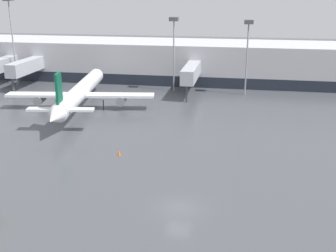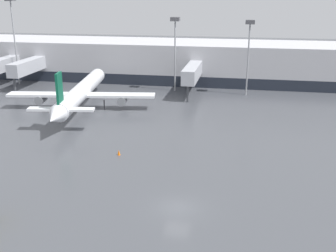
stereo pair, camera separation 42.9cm
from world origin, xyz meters
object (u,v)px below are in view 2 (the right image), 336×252
at_px(traffic_cone_3, 119,153).
at_px(apron_light_mast_3, 249,35).
at_px(parked_jet_1, 81,92).
at_px(apron_light_mast_0, 12,17).
at_px(traffic_cone_0, 66,101).
at_px(apron_light_mast_5, 175,32).

bearing_deg(traffic_cone_3, apron_light_mast_3, 66.33).
distance_m(parked_jet_1, apron_light_mast_0, 30.52).
xyz_separation_m(traffic_cone_0, traffic_cone_3, (17.64, -23.56, 0.00)).
bearing_deg(parked_jet_1, traffic_cone_0, 47.48).
bearing_deg(traffic_cone_3, apron_light_mast_5, 88.41).
bearing_deg(apron_light_mast_5, parked_jet_1, -129.64).
relative_size(apron_light_mast_0, apron_light_mast_3, 1.27).
distance_m(traffic_cone_3, apron_light_mast_5, 39.64).
relative_size(traffic_cone_0, apron_light_mast_3, 0.05).
distance_m(parked_jet_1, apron_light_mast_3, 34.73).
relative_size(apron_light_mast_3, apron_light_mast_5, 0.98).
xyz_separation_m(traffic_cone_3, apron_light_mast_0, (-35.28, 37.93, 14.64)).
distance_m(parked_jet_1, traffic_cone_3, 24.58).
bearing_deg(apron_light_mast_0, traffic_cone_3, -47.08).
bearing_deg(apron_light_mast_3, apron_light_mast_5, 176.21).
height_order(apron_light_mast_3, apron_light_mast_5, apron_light_mast_5).
bearing_deg(apron_light_mast_0, parked_jet_1, -38.26).
bearing_deg(traffic_cone_0, parked_jet_1, -34.38).
distance_m(apron_light_mast_0, apron_light_mast_3, 51.48).
height_order(traffic_cone_3, apron_light_mast_0, apron_light_mast_0).
distance_m(apron_light_mast_0, apron_light_mast_5, 36.42).
distance_m(parked_jet_1, apron_light_mast_5, 24.23).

